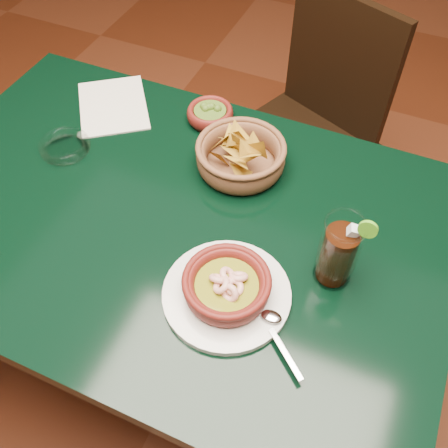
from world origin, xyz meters
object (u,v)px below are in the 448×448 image
at_px(cola_drink, 338,252).
at_px(chip_basket, 241,156).
at_px(dining_table, 172,242).
at_px(dining_chair, 308,127).
at_px(shrimp_plate, 227,288).

bearing_deg(cola_drink, chip_basket, 144.03).
xyz_separation_m(dining_table, chip_basket, (0.09, 0.19, 0.14)).
height_order(dining_table, dining_chair, dining_chair).
relative_size(shrimp_plate, chip_basket, 1.29).
bearing_deg(shrimp_plate, dining_table, 145.76).
xyz_separation_m(shrimp_plate, chip_basket, (-0.11, 0.32, 0.01)).
bearing_deg(shrimp_plate, cola_drink, 36.75).
bearing_deg(cola_drink, dining_table, 178.68).
relative_size(dining_table, chip_basket, 5.09).
bearing_deg(dining_chair, dining_table, -100.10).
height_order(dining_chair, shrimp_plate, dining_chair).
bearing_deg(shrimp_plate, dining_chair, 94.85).
bearing_deg(chip_basket, cola_drink, -35.97).
distance_m(dining_table, shrimp_plate, 0.27).
bearing_deg(dining_table, chip_basket, 65.36).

